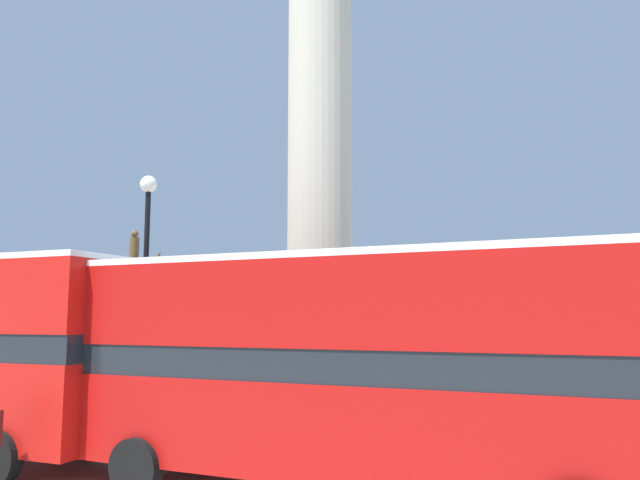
# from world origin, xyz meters

# --- Properties ---
(ground_plane) EXTENTS (200.00, 200.00, 0.00)m
(ground_plane) POSITION_xyz_m (0.00, 0.00, 0.00)
(ground_plane) COLOR #ADA89E
(monument_column) EXTENTS (6.33, 6.33, 20.24)m
(monument_column) POSITION_xyz_m (0.00, 0.00, 6.01)
(monument_column) COLOR #ADA593
(monument_column) RESTS_ON ground_plane
(bus_b) EXTENTS (10.44, 3.39, 4.19)m
(bus_b) POSITION_xyz_m (2.75, -6.13, 2.32)
(bus_b) COLOR #A80F0C
(bus_b) RESTS_ON ground_plane
(equestrian_statue) EXTENTS (3.43, 2.58, 6.35)m
(equestrian_statue) POSITION_xyz_m (-8.35, 2.83, 1.85)
(equestrian_statue) COLOR #ADA593
(equestrian_statue) RESTS_ON ground_plane
(street_lamp) EXTENTS (0.45, 0.45, 6.87)m
(street_lamp) POSITION_xyz_m (-3.88, -2.80, 3.98)
(street_lamp) COLOR black
(street_lamp) RESTS_ON ground_plane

